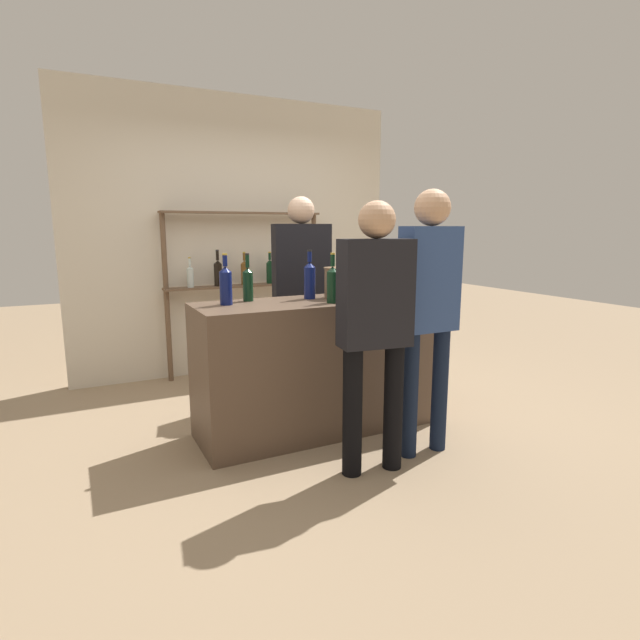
# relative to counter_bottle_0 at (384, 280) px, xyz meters

# --- Properties ---
(ground_plane) EXTENTS (16.00, 16.00, 0.00)m
(ground_plane) POSITION_rel_counter_bottle_0_xyz_m (-0.52, 0.04, -1.10)
(ground_plane) COLOR #9E8466
(bar_counter) EXTENTS (1.81, 0.61, 0.98)m
(bar_counter) POSITION_rel_counter_bottle_0_xyz_m (-0.52, 0.04, -0.61)
(bar_counter) COLOR brown
(bar_counter) RESTS_ON ground_plane
(back_wall) EXTENTS (3.41, 0.12, 2.80)m
(back_wall) POSITION_rel_counter_bottle_0_xyz_m (-0.52, 1.95, 0.30)
(back_wall) COLOR beige
(back_wall) RESTS_ON ground_plane
(back_shelf) EXTENTS (1.63, 0.18, 1.65)m
(back_shelf) POSITION_rel_counter_bottle_0_xyz_m (-0.52, 1.77, -0.02)
(back_shelf) COLOR brown
(back_shelf) RESTS_ON ground_plane
(counter_bottle_0) EXTENTS (0.07, 0.07, 0.32)m
(counter_bottle_0) POSITION_rel_counter_bottle_0_xyz_m (0.00, 0.00, 0.00)
(counter_bottle_0) COLOR silver
(counter_bottle_0) RESTS_ON bar_counter
(counter_bottle_1) EXTENTS (0.08, 0.08, 0.37)m
(counter_bottle_1) POSITION_rel_counter_bottle_0_xyz_m (-0.21, 0.19, 0.02)
(counter_bottle_1) COLOR black
(counter_bottle_1) RESTS_ON bar_counter
(counter_bottle_2) EXTENTS (0.07, 0.07, 0.34)m
(counter_bottle_2) POSITION_rel_counter_bottle_0_xyz_m (-1.00, 0.23, 0.01)
(counter_bottle_2) COLOR black
(counter_bottle_2) RESTS_ON bar_counter
(counter_bottle_3) EXTENTS (0.08, 0.08, 0.35)m
(counter_bottle_3) POSITION_rel_counter_bottle_0_xyz_m (-1.19, 0.12, 0.01)
(counter_bottle_3) COLOR #0F1956
(counter_bottle_3) RESTS_ON bar_counter
(counter_bottle_4) EXTENTS (0.08, 0.08, 0.35)m
(counter_bottle_4) POSITION_rel_counter_bottle_0_xyz_m (-0.51, -0.11, 0.01)
(counter_bottle_4) COLOR black
(counter_bottle_4) RESTS_ON bar_counter
(counter_bottle_5) EXTENTS (0.08, 0.08, 0.36)m
(counter_bottle_5) POSITION_rel_counter_bottle_0_xyz_m (-0.56, 0.14, 0.02)
(counter_bottle_5) COLOR #0F1956
(counter_bottle_5) RESTS_ON bar_counter
(wine_glass) EXTENTS (0.07, 0.07, 0.15)m
(wine_glass) POSITION_rel_counter_bottle_0_xyz_m (-0.20, 0.09, -0.01)
(wine_glass) COLOR silver
(wine_glass) RESTS_ON bar_counter
(ice_bucket) EXTENTS (0.19, 0.19, 0.23)m
(ice_bucket) POSITION_rel_counter_bottle_0_xyz_m (-0.37, 0.09, -0.01)
(ice_bucket) COLOR #846647
(ice_bucket) RESTS_ON bar_counter
(cork_jar) EXTENTS (0.11, 0.11, 0.14)m
(cork_jar) POSITION_rel_counter_bottle_0_xyz_m (-0.38, -0.13, -0.05)
(cork_jar) COLOR silver
(cork_jar) RESTS_ON bar_counter
(customer_center) EXTENTS (0.45, 0.24, 1.65)m
(customer_center) POSITION_rel_counter_bottle_0_xyz_m (-0.54, -0.71, -0.13)
(customer_center) COLOR black
(customer_center) RESTS_ON ground_plane
(server_behind_counter) EXTENTS (0.52, 0.30, 1.76)m
(server_behind_counter) POSITION_rel_counter_bottle_0_xyz_m (-0.32, 0.81, -0.08)
(server_behind_counter) COLOR black
(server_behind_counter) RESTS_ON ground_plane
(customer_right) EXTENTS (0.38, 0.23, 1.73)m
(customer_right) POSITION_rel_counter_bottle_0_xyz_m (-0.09, -0.64, -0.06)
(customer_right) COLOR #121C33
(customer_right) RESTS_ON ground_plane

